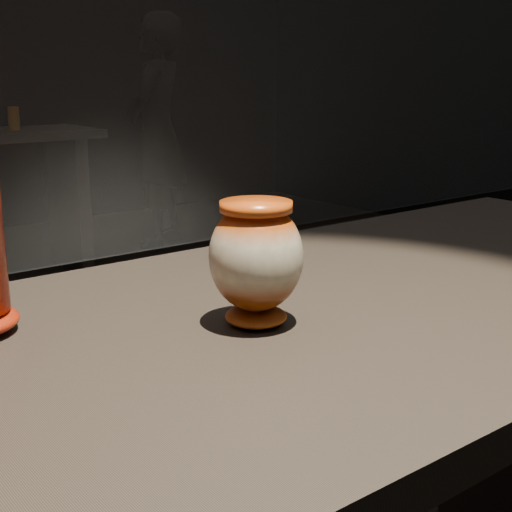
{
  "coord_description": "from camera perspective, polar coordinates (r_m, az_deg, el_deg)",
  "views": [
    {
      "loc": [
        -0.71,
        -0.76,
        1.24
      ],
      "look_at": [
        -0.14,
        -0.02,
        1.0
      ],
      "focal_mm": 50.0,
      "sensor_mm": 36.0,
      "label": 1
    }
  ],
  "objects": [
    {
      "name": "back_vase_right",
      "position": [
        4.48,
        -18.81,
        10.37
      ],
      "size": [
        0.06,
        0.06,
        0.14
      ],
      "primitive_type": "cylinder",
      "color": "#9D6416",
      "rests_on": "back_shelf"
    },
    {
      "name": "visitor",
      "position": [
        5.18,
        -7.91,
        9.81
      ],
      "size": [
        0.71,
        0.68,
        1.64
      ],
      "primitive_type": "imported",
      "rotation": [
        0.0,
        0.0,
        3.83
      ],
      "color": "black",
      "rests_on": "ground"
    },
    {
      "name": "main_vase",
      "position": [
        0.97,
        0.0,
        -0.18
      ],
      "size": [
        0.14,
        0.14,
        0.17
      ],
      "rotation": [
        0.0,
        0.0,
        0.07
      ],
      "color": "#6A2A09",
      "rests_on": "display_plinth"
    },
    {
      "name": "display_plinth",
      "position": [
        1.21,
        4.92,
        -15.93
      ],
      "size": [
        2.0,
        0.8,
        0.9
      ],
      "color": "black",
      "rests_on": "ground"
    }
  ]
}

